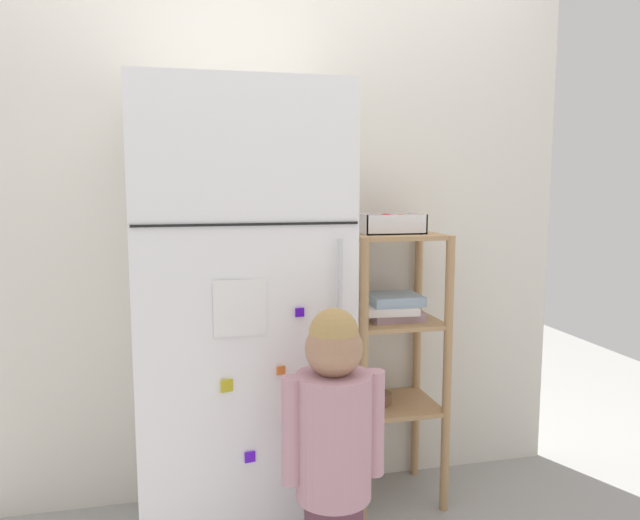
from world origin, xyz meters
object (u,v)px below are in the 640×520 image
Objects in this scene: child_standing at (333,435)px; fruit_bin at (390,224)px; refrigerator at (240,322)px; pantry_shelf_unit at (392,337)px.

fruit_bin reaches higher than child_standing.
pantry_shelf_unit is (0.65, 0.15, -0.13)m from refrigerator.
fruit_bin is at bearing 13.83° from refrigerator.
pantry_shelf_unit is at bearing 57.32° from child_standing.
child_standing is (0.23, -0.51, -0.24)m from refrigerator.
pantry_shelf_unit is 4.47× the size of fruit_bin.
pantry_shelf_unit is at bearing 12.92° from refrigerator.
fruit_bin is at bearing 58.46° from child_standing.
refrigerator is at bearing 113.72° from child_standing.
fruit_bin is (-0.01, 0.01, 0.47)m from pantry_shelf_unit.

